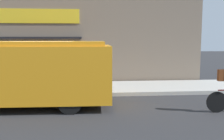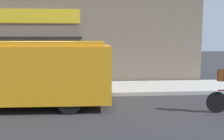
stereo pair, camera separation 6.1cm
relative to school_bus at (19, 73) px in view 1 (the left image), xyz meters
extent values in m
plane|color=#2B2B2D|center=(0.51, 1.28, -1.16)|extent=(70.00, 70.00, 0.00)
cube|color=#ADAAA3|center=(0.51, 2.70, -1.08)|extent=(28.00, 2.84, 0.16)
cube|color=#756656|center=(0.51, 4.30, 1.80)|extent=(15.33, 0.18, 5.91)
cube|color=gold|center=(-0.20, 4.19, 2.24)|extent=(4.21, 0.05, 0.69)
cube|color=black|center=(-0.20, 3.89, 1.19)|extent=(4.42, 0.64, 0.10)
cube|color=orange|center=(0.44, -0.01, 0.02)|extent=(5.31, 2.35, 1.82)
cube|color=orange|center=(0.44, -0.01, 1.00)|extent=(4.89, 2.17, 0.14)
cube|color=red|center=(-0.97, 1.39, 0.11)|extent=(0.03, 0.44, 0.44)
cylinder|color=black|center=(1.80, 0.91, -0.78)|extent=(0.77, 0.28, 0.76)
cylinder|color=black|center=(1.75, -1.00, -0.78)|extent=(0.77, 0.28, 0.76)
cylinder|color=black|center=(6.35, -1.27, -0.82)|extent=(0.67, 0.08, 0.67)
cube|color=brown|center=(6.47, -1.28, 0.03)|extent=(0.27, 0.15, 0.36)
cylinder|color=#38383D|center=(0.03, 3.41, -0.57)|extent=(0.58, 0.58, 0.86)
cylinder|color=black|center=(0.03, 3.41, -0.12)|extent=(0.59, 0.59, 0.04)
camera|label=1|loc=(2.34, -8.99, 1.18)|focal=42.00mm
camera|label=2|loc=(2.40, -9.00, 1.18)|focal=42.00mm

